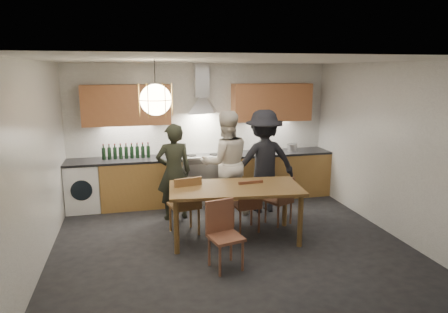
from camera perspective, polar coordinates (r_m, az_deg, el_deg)
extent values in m
plane|color=black|center=(6.00, 0.72, -12.08)|extent=(5.00, 5.00, 0.00)
cube|color=white|center=(7.76, -3.32, 3.52)|extent=(5.00, 0.02, 2.60)
cube|color=white|center=(3.53, 9.80, -7.28)|extent=(5.00, 0.02, 2.60)
cube|color=white|center=(5.55, -25.13, -1.12)|extent=(0.02, 4.50, 2.60)
cube|color=white|center=(6.65, 22.13, 1.18)|extent=(0.02, 4.50, 2.60)
cube|color=silver|center=(5.47, 0.80, 13.58)|extent=(5.00, 4.50, 0.02)
cube|color=#BA8947|center=(7.54, -11.68, -3.75)|extent=(1.45, 0.60, 0.86)
cube|color=#BA8947|center=(8.04, 7.55, -2.59)|extent=(2.05, 0.60, 0.86)
cube|color=white|center=(7.58, -19.45, -4.14)|extent=(0.58, 0.58, 0.85)
cube|color=black|center=(7.43, -14.14, -0.52)|extent=(2.05, 0.62, 0.04)
cube|color=black|center=(7.94, 7.64, 0.56)|extent=(2.05, 0.62, 0.04)
cube|color=silver|center=(7.66, -2.84, -3.48)|extent=(0.90, 0.60, 0.80)
cube|color=black|center=(7.40, -2.43, -4.21)|extent=(0.78, 0.02, 0.42)
cube|color=slate|center=(7.55, -2.88, -0.26)|extent=(0.90, 0.60, 0.08)
cube|color=silver|center=(7.29, -2.51, -0.23)|extent=(0.90, 0.08, 0.04)
cube|color=#C2794A|center=(7.40, -13.75, 7.14)|extent=(1.55, 0.35, 0.72)
cube|color=#C2794A|center=(7.89, 6.83, 7.69)|extent=(1.55, 0.35, 0.72)
cube|color=silver|center=(7.55, -3.24, 10.83)|extent=(0.26, 0.22, 0.62)
cylinder|color=black|center=(5.22, -9.84, 10.73)|extent=(0.01, 0.01, 0.50)
sphere|color=#FFE0A5|center=(5.23, -9.74, 7.99)|extent=(0.40, 0.40, 0.40)
torus|color=gold|center=(5.23, -9.74, 7.99)|extent=(0.43, 0.43, 0.01)
cube|color=brown|center=(5.85, 1.63, -4.53)|extent=(2.00, 1.15, 0.04)
cylinder|color=brown|center=(5.54, -6.81, -9.99)|extent=(0.07, 0.07, 0.76)
cylinder|color=brown|center=(6.28, -6.90, -7.29)|extent=(0.07, 0.07, 0.76)
cylinder|color=brown|center=(5.81, 10.84, -9.05)|extent=(0.07, 0.07, 0.76)
cylinder|color=brown|center=(6.52, 8.70, -6.61)|extent=(0.07, 0.07, 0.76)
cube|color=brown|center=(6.17, -5.73, -6.96)|extent=(0.50, 0.50, 0.04)
cube|color=brown|center=(5.92, -5.13, -5.22)|extent=(0.42, 0.13, 0.46)
cylinder|color=brown|center=(6.45, -4.79, -8.28)|extent=(0.04, 0.04, 0.43)
cylinder|color=brown|center=(6.16, -3.62, -9.28)|extent=(0.04, 0.04, 0.43)
cylinder|color=brown|center=(6.35, -7.68, -8.70)|extent=(0.04, 0.04, 0.43)
cylinder|color=brown|center=(6.05, -6.64, -9.76)|extent=(0.04, 0.04, 0.43)
cube|color=brown|center=(6.27, 3.18, -6.95)|extent=(0.41, 0.41, 0.04)
cube|color=brown|center=(6.05, 3.81, -5.42)|extent=(0.39, 0.07, 0.42)
cylinder|color=brown|center=(6.54, 3.94, -8.16)|extent=(0.03, 0.03, 0.39)
cylinder|color=brown|center=(6.27, 5.02, -9.09)|extent=(0.03, 0.03, 0.39)
cylinder|color=brown|center=(6.43, 1.34, -8.48)|extent=(0.03, 0.03, 0.39)
cylinder|color=brown|center=(6.16, 2.33, -9.44)|extent=(0.03, 0.03, 0.39)
cube|color=brown|center=(6.61, 7.79, -6.30)|extent=(0.47, 0.47, 0.03)
cube|color=brown|center=(6.44, 8.87, -4.85)|extent=(0.34, 0.18, 0.39)
cylinder|color=brown|center=(6.87, 7.73, -7.35)|extent=(0.03, 0.03, 0.37)
cylinder|color=brown|center=(6.68, 9.51, -7.97)|extent=(0.03, 0.03, 0.37)
cylinder|color=brown|center=(6.67, 5.96, -7.89)|extent=(0.03, 0.03, 0.37)
cylinder|color=brown|center=(6.48, 7.75, -8.55)|extent=(0.03, 0.03, 0.37)
cube|color=brown|center=(5.10, 0.25, -11.49)|extent=(0.47, 0.47, 0.04)
cube|color=brown|center=(5.16, -0.64, -8.44)|extent=(0.39, 0.12, 0.43)
cylinder|color=brown|center=(5.01, -0.58, -14.75)|extent=(0.03, 0.03, 0.40)
cylinder|color=brown|center=(5.26, -2.12, -13.35)|extent=(0.03, 0.03, 0.40)
cylinder|color=brown|center=(5.14, 2.68, -14.02)|extent=(0.03, 0.03, 0.40)
cylinder|color=brown|center=(5.39, 1.01, -12.71)|extent=(0.03, 0.03, 0.40)
imported|color=black|center=(6.70, -7.17, -2.21)|extent=(0.62, 0.44, 1.62)
imported|color=beige|center=(6.86, 0.25, -0.97)|extent=(0.89, 0.70, 1.81)
imported|color=black|center=(7.05, 5.67, -0.68)|extent=(1.18, 0.70, 1.81)
imported|color=silver|center=(7.85, 6.00, 0.85)|extent=(0.29, 0.29, 0.07)
cylinder|color=#B2B2B5|center=(8.03, 9.68, 1.27)|extent=(0.24, 0.24, 0.14)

